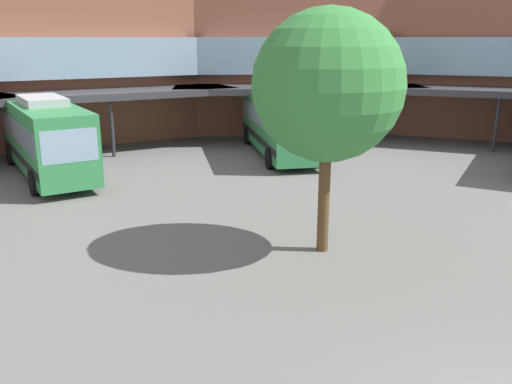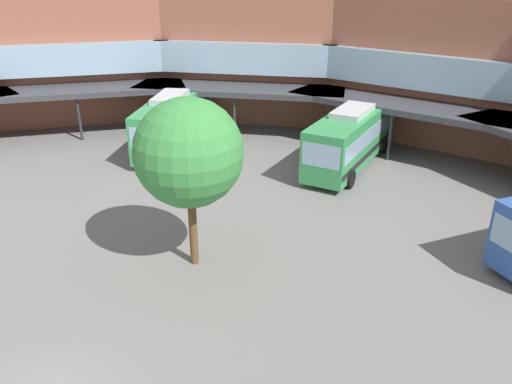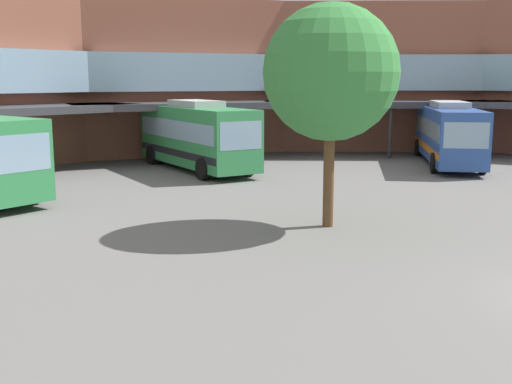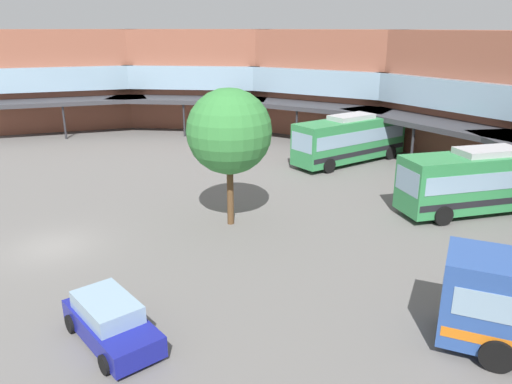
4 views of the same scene
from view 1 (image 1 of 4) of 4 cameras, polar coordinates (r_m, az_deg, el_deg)
station_building at (r=24.84m, az=-1.47°, el=12.62°), size 72.01×43.57×10.06m
bus_2 at (r=31.02m, az=2.51°, el=7.47°), size 3.65×10.26×3.81m
bus_3 at (r=28.10m, az=-21.29°, el=5.53°), size 5.11×10.41×3.82m
plaza_tree at (r=16.20m, az=7.60°, el=11.01°), size 4.49×4.49×7.40m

